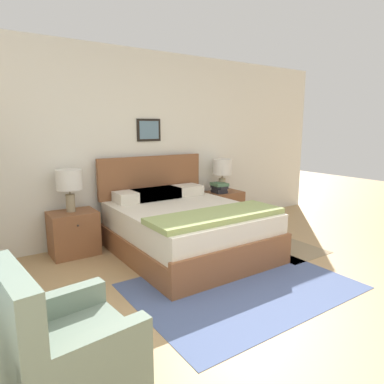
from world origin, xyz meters
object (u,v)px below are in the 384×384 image
table_lamp_by_door (222,169)px  bed (186,227)px  armchair (65,360)px  nightstand_near_window (74,233)px  table_lamp_near_window (69,182)px  nightstand_by_door (223,208)px

table_lamp_by_door → bed: bearing=-147.9°
armchair → nightstand_near_window: armchair is taller
table_lamp_near_window → armchair: bearing=-105.9°
bed → nightstand_by_door: 1.39m
bed → armchair: 2.53m
bed → table_lamp_near_window: bed is taller
bed → armchair: size_ratio=2.14×
nightstand_near_window → table_lamp_by_door: (2.36, 0.03, 0.64)m
nightstand_near_window → table_lamp_near_window: size_ratio=1.07×
armchair → nightstand_by_door: armchair is taller
table_lamp_near_window → nightstand_near_window: bearing=-80.2°
nightstand_near_window → nightstand_by_door: same height
armchair → table_lamp_by_door: bearing=122.6°
bed → table_lamp_near_window: bearing=148.2°
armchair → nightstand_near_window: size_ratio=1.61×
bed → nightstand_by_door: bearing=30.8°
bed → table_lamp_by_door: bearing=32.1°
armchair → bed: bearing=126.1°
armchair → table_lamp_by_door: table_lamp_by_door is taller
nightstand_near_window → table_lamp_near_window: (-0.00, 0.03, 0.64)m
nightstand_by_door → table_lamp_by_door: table_lamp_by_door is taller
nightstand_by_door → table_lamp_by_door: 0.64m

